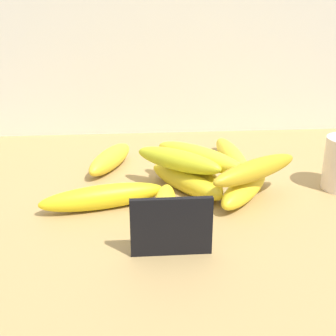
# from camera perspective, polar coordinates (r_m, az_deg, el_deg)

# --- Properties ---
(counter_top) EXTENTS (1.10, 0.76, 0.03)m
(counter_top) POSITION_cam_1_polar(r_m,az_deg,el_deg) (0.80, 4.17, -4.76)
(counter_top) COLOR #A3854F
(counter_top) RESTS_ON ground
(chalkboard_sign) EXTENTS (0.11, 0.02, 0.08)m
(chalkboard_sign) POSITION_cam_1_polar(r_m,az_deg,el_deg) (0.62, 0.42, -7.58)
(chalkboard_sign) COLOR black
(chalkboard_sign) RESTS_ON counter_top
(banana_0) EXTENTS (0.05, 0.21, 0.04)m
(banana_0) POSITION_cam_1_polar(r_m,az_deg,el_deg) (0.93, 7.94, 1.41)
(banana_0) COLOR yellow
(banana_0) RESTS_ON counter_top
(banana_1) EXTENTS (0.06, 0.18, 0.04)m
(banana_1) POSITION_cam_1_polar(r_m,az_deg,el_deg) (0.71, -0.44, -5.17)
(banana_1) COLOR yellow
(banana_1) RESTS_ON counter_top
(banana_2) EXTENTS (0.08, 0.18, 0.04)m
(banana_2) POSITION_cam_1_polar(r_m,az_deg,el_deg) (0.83, 4.16, -0.90)
(banana_2) COLOR yellow
(banana_2) RESTS_ON counter_top
(banana_3) EXTENTS (0.10, 0.16, 0.04)m
(banana_3) POSITION_cam_1_polar(r_m,az_deg,el_deg) (0.91, -7.20, 1.13)
(banana_3) COLOR yellow
(banana_3) RESTS_ON counter_top
(banana_4) EXTENTS (0.13, 0.17, 0.04)m
(banana_4) POSITION_cam_1_polar(r_m,az_deg,el_deg) (0.81, 2.23, -1.63)
(banana_4) COLOR gold
(banana_4) RESTS_ON counter_top
(banana_5) EXTENTS (0.21, 0.09, 0.04)m
(banana_5) POSITION_cam_1_polar(r_m,az_deg,el_deg) (0.75, -8.12, -3.59)
(banana_5) COLOR yellow
(banana_5) RESTS_ON counter_top
(banana_6) EXTENTS (0.13, 0.16, 0.04)m
(banana_6) POSITION_cam_1_polar(r_m,az_deg,el_deg) (0.79, 9.53, -2.50)
(banana_6) COLOR yellow
(banana_6) RESTS_ON counter_top
(banana_7) EXTENTS (0.16, 0.13, 0.04)m
(banana_7) POSITION_cam_1_polar(r_m,az_deg,el_deg) (0.80, 1.26, 0.99)
(banana_7) COLOR gold
(banana_7) RESTS_ON banana_4
(banana_8) EXTENTS (0.18, 0.13, 0.04)m
(banana_8) POSITION_cam_1_polar(r_m,az_deg,el_deg) (0.77, 10.83, -0.19)
(banana_8) COLOR gold
(banana_8) RESTS_ON banana_6
(banana_9) EXTENTS (0.16, 0.16, 0.04)m
(banana_9) POSITION_cam_1_polar(r_m,az_deg,el_deg) (0.81, 4.01, 1.39)
(banana_9) COLOR yellow
(banana_9) RESTS_ON banana_2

